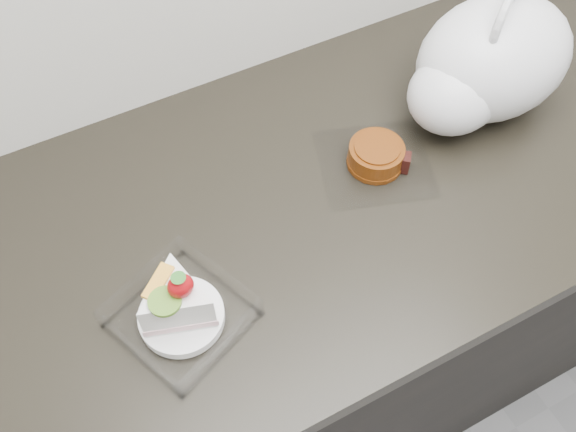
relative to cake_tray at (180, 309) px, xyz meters
The scene contains 4 objects.
counter 0.63m from the cake_tray, 15.60° to the left, with size 2.04×0.64×0.90m.
cake_tray is the anchor object (origin of this frame).
mooncake_wrap 0.41m from the cake_tray, 16.40° to the left, with size 0.22×0.22×0.04m.
plastic_bag 0.63m from the cake_tray, 13.43° to the left, with size 0.36×0.30×0.25m.
Camera 1 is at (-0.44, 1.17, 1.72)m, focal length 40.00 mm.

